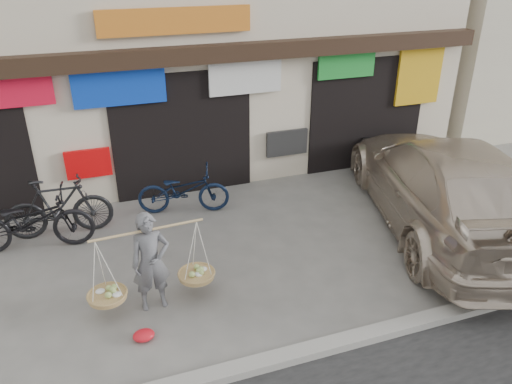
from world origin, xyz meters
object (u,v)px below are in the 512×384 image
object	(u,v)px
suv	(444,184)
bike_0	(30,221)
bike_1	(58,207)
bike_2	(183,190)
street_vendor	(151,266)

from	to	relation	value
suv	bike_0	bearing A→B (deg)	3.28
bike_1	bike_2	xyz separation A→B (m)	(2.41, 0.13, -0.10)
bike_1	suv	distance (m)	7.37
street_vendor	bike_1	world-z (taller)	street_vendor
bike_1	suv	bearing A→B (deg)	-103.33
bike_0	bike_2	bearing A→B (deg)	-73.14
bike_0	bike_1	size ratio (longest dim) A/B	1.11
street_vendor	suv	world-z (taller)	suv
bike_2	suv	size ratio (longest dim) A/B	0.28
bike_0	street_vendor	bearing A→B (deg)	-135.31
bike_0	bike_2	xyz separation A→B (m)	(2.88, 0.49, -0.08)
suv	bike_1	bearing A→B (deg)	-0.25
bike_0	suv	xyz separation A→B (m)	(7.54, -1.71, 0.32)
bike_0	bike_1	xyz separation A→B (m)	(0.47, 0.36, 0.02)
bike_0	bike_1	bearing A→B (deg)	-45.64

